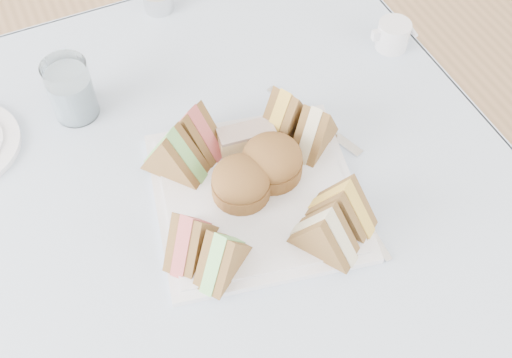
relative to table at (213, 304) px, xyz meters
name	(u,v)px	position (x,y,z in m)	size (l,w,h in m)	color
table	(213,304)	(0.00, 0.00, 0.00)	(0.90, 0.90, 0.74)	brown
tablecloth	(199,203)	(0.00, 0.00, 0.37)	(1.02, 1.02, 0.01)	#BEDBF8
serving_plate	(256,196)	(0.08, -0.03, 0.38)	(0.31, 0.31, 0.01)	silver
sandwich_fl_a	(189,233)	(-0.04, -0.08, 0.43)	(0.10, 0.05, 0.09)	brown
sandwich_fl_b	(222,252)	(-0.01, -0.13, 0.43)	(0.10, 0.05, 0.09)	brown
sandwich_fr_a	(344,202)	(0.18, -0.13, 0.43)	(0.10, 0.05, 0.09)	brown
sandwich_fr_b	(326,230)	(0.13, -0.16, 0.43)	(0.10, 0.05, 0.09)	brown
sandwich_bl_a	(173,151)	(-0.01, 0.07, 0.43)	(0.11, 0.05, 0.09)	brown
sandwich_bl_b	(194,128)	(0.03, 0.10, 0.43)	(0.10, 0.05, 0.09)	brown
sandwich_br_a	(315,127)	(0.21, 0.02, 0.43)	(0.10, 0.05, 0.09)	brown
sandwich_br_b	(285,112)	(0.18, 0.07, 0.43)	(0.11, 0.05, 0.09)	brown
scone_left	(241,182)	(0.06, -0.02, 0.42)	(0.09, 0.09, 0.06)	brown
scone_right	(272,160)	(0.12, 0.00, 0.42)	(0.10, 0.10, 0.06)	brown
pastry_slice	(246,138)	(0.11, 0.06, 0.41)	(0.09, 0.04, 0.04)	beige
water_glass	(71,90)	(-0.12, 0.26, 0.43)	(0.08, 0.08, 0.11)	white
tea_strainer	(158,0)	(0.10, 0.46, 0.39)	(0.07, 0.07, 0.04)	silver
knife	(313,120)	(0.24, 0.07, 0.38)	(0.02, 0.21, 0.00)	silver
fork	(358,210)	(0.22, -0.12, 0.38)	(0.01, 0.19, 0.00)	silver
creamer_jug	(393,35)	(0.46, 0.18, 0.40)	(0.06, 0.06, 0.05)	silver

